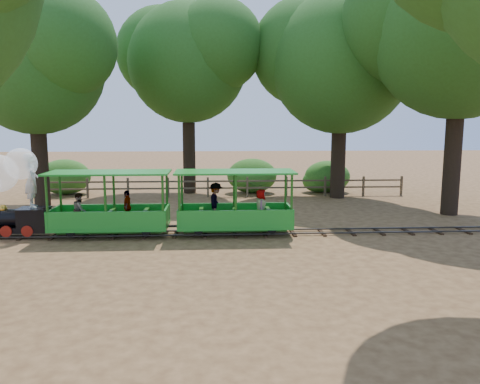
{
  "coord_description": "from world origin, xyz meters",
  "views": [
    {
      "loc": [
        -0.68,
        -15.46,
        3.8
      ],
      "look_at": [
        0.21,
        0.5,
        1.38
      ],
      "focal_mm": 35.0,
      "sensor_mm": 36.0,
      "label": 1
    }
  ],
  "objects": [
    {
      "name": "track",
      "position": [
        0.0,
        0.0,
        0.07
      ],
      "size": [
        22.0,
        1.0,
        0.1
      ],
      "color": "#3F3D3A",
      "rests_on": "ground"
    },
    {
      "name": "ground",
      "position": [
        0.0,
        0.0,
        0.0
      ],
      "size": [
        90.0,
        90.0,
        0.0
      ],
      "primitive_type": "plane",
      "color": "#A47346",
      "rests_on": "ground"
    },
    {
      "name": "oak_e",
      "position": [
        8.96,
        3.09,
        7.71
      ],
      "size": [
        8.73,
        7.68,
        10.84
      ],
      "color": "#2D2116",
      "rests_on": "ground"
    },
    {
      "name": "carriage_rear",
      "position": [
        -0.04,
        0.04,
        0.86
      ],
      "size": [
        3.97,
        1.62,
        2.06
      ],
      "color": "#1F9228",
      "rests_on": "track"
    },
    {
      "name": "oak_ne",
      "position": [
        5.47,
        7.59,
        6.94
      ],
      "size": [
        8.52,
        7.5,
        10.0
      ],
      "color": "#2D2116",
      "rests_on": "ground"
    },
    {
      "name": "shrub_east",
      "position": [
        5.42,
        9.3,
        0.85
      ],
      "size": [
        2.46,
        1.89,
        1.7
      ],
      "primitive_type": "ellipsoid",
      "color": "#2D6B1E",
      "rests_on": "ground"
    },
    {
      "name": "oak_nw",
      "position": [
        -8.53,
        6.08,
        6.55
      ],
      "size": [
        7.6,
        6.69,
        9.29
      ],
      "color": "#2D2116",
      "rests_on": "ground"
    },
    {
      "name": "shrub_mid_e",
      "position": [
        4.96,
        9.3,
        0.62
      ],
      "size": [
        1.78,
        1.37,
        1.23
      ],
      "primitive_type": "ellipsoid",
      "color": "#2D6B1E",
      "rests_on": "ground"
    },
    {
      "name": "shrub_west",
      "position": [
        -8.49,
        9.3,
        0.92
      ],
      "size": [
        2.66,
        2.05,
        1.84
      ],
      "primitive_type": "ellipsoid",
      "color": "#2D6B1E",
      "rests_on": "ground"
    },
    {
      "name": "fence",
      "position": [
        0.0,
        8.0,
        0.58
      ],
      "size": [
        18.1,
        0.1,
        1.0
      ],
      "color": "brown",
      "rests_on": "ground"
    },
    {
      "name": "shrub_mid_w",
      "position": [
        1.34,
        9.3,
        0.92
      ],
      "size": [
        2.65,
        2.04,
        1.84
      ],
      "primitive_type": "ellipsoid",
      "color": "#2D6B1E",
      "rests_on": "ground"
    },
    {
      "name": "oak_nc",
      "position": [
        -2.03,
        9.58,
        7.09
      ],
      "size": [
        7.69,
        6.76,
        9.85
      ],
      "color": "#2D2116",
      "rests_on": "ground"
    },
    {
      "name": "locomotive",
      "position": [
        -7.46,
        0.08,
        1.7
      ],
      "size": [
        2.61,
        1.23,
        3.0
      ],
      "color": "black",
      "rests_on": "ground"
    },
    {
      "name": "carriage_front",
      "position": [
        -4.19,
        -0.01,
        0.81
      ],
      "size": [
        3.97,
        1.62,
        2.06
      ],
      "color": "#1F9228",
      "rests_on": "track"
    }
  ]
}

